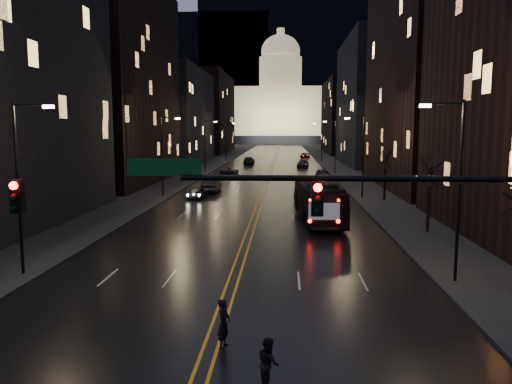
% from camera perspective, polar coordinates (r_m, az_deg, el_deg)
% --- Properties ---
extents(ground, '(900.00, 900.00, 0.00)m').
position_cam_1_polar(ground, '(16.53, -6.32, -20.27)').
color(ground, black).
rests_on(ground, ground).
extents(road, '(20.00, 320.00, 0.02)m').
position_cam_1_polar(road, '(144.66, 2.29, 4.28)').
color(road, black).
rests_on(road, ground).
extents(sidewalk_left, '(8.00, 320.00, 0.16)m').
position_cam_1_polar(sidewalk_left, '(145.58, -3.24, 4.32)').
color(sidewalk_left, black).
rests_on(sidewalk_left, ground).
extents(sidewalk_right, '(8.00, 320.00, 0.16)m').
position_cam_1_polar(sidewalk_right, '(145.09, 7.84, 4.25)').
color(sidewalk_right, black).
rests_on(sidewalk_right, ground).
extents(center_line, '(0.62, 320.00, 0.01)m').
position_cam_1_polar(center_line, '(144.66, 2.29, 4.28)').
color(center_line, orange).
rests_on(center_line, road).
extents(building_left_mid, '(12.00, 30.00, 28.00)m').
position_cam_1_polar(building_left_mid, '(72.65, -15.99, 12.05)').
color(building_left_mid, black).
rests_on(building_left_mid, ground).
extents(building_left_far, '(12.00, 34.00, 20.00)m').
position_cam_1_polar(building_left_far, '(109.03, -9.27, 8.45)').
color(building_left_far, black).
rests_on(building_left_far, ground).
extents(building_left_dist, '(12.00, 40.00, 24.00)m').
position_cam_1_polar(building_left_dist, '(156.28, -5.43, 8.87)').
color(building_left_dist, black).
rests_on(building_left_dist, ground).
extents(building_right_tall, '(12.00, 30.00, 38.00)m').
position_cam_1_polar(building_right_tall, '(67.98, 19.85, 16.50)').
color(building_right_tall, black).
rests_on(building_right_tall, ground).
extents(building_right_mid, '(12.00, 34.00, 26.00)m').
position_cam_1_polar(building_right_mid, '(108.16, 13.32, 9.95)').
color(building_right_mid, black).
rests_on(building_right_mid, ground).
extents(building_right_dist, '(12.00, 40.00, 22.00)m').
position_cam_1_polar(building_right_dist, '(155.57, 10.22, 8.43)').
color(building_right_dist, black).
rests_on(building_right_dist, ground).
extents(mountain_ridge, '(520.00, 60.00, 130.00)m').
position_cam_1_polar(mountain_ridge, '(400.34, 8.96, 15.46)').
color(mountain_ridge, black).
rests_on(mountain_ridge, ground).
extents(capitol, '(90.00, 50.00, 58.50)m').
position_cam_1_polar(capitol, '(264.62, 2.78, 9.36)').
color(capitol, black).
rests_on(capitol, ground).
extents(traffic_signal, '(17.29, 0.45, 7.00)m').
position_cam_1_polar(traffic_signal, '(15.03, 16.19, -2.71)').
color(traffic_signal, black).
rests_on(traffic_signal, ground).
extents(streetlamp_right_near, '(2.13, 0.25, 9.00)m').
position_cam_1_polar(streetlamp_right_near, '(25.92, 21.89, 1.12)').
color(streetlamp_right_near, black).
rests_on(streetlamp_right_near, ground).
extents(streetlamp_left_near, '(2.13, 0.25, 9.00)m').
position_cam_1_polar(streetlamp_left_near, '(27.97, -25.25, 1.36)').
color(streetlamp_left_near, black).
rests_on(streetlamp_left_near, ground).
extents(streetlamp_right_mid, '(2.13, 0.25, 9.00)m').
position_cam_1_polar(streetlamp_right_mid, '(55.12, 11.96, 4.49)').
color(streetlamp_right_mid, black).
rests_on(streetlamp_right_mid, ground).
extents(streetlamp_left_mid, '(2.13, 0.25, 9.00)m').
position_cam_1_polar(streetlamp_left_mid, '(56.11, -10.51, 4.57)').
color(streetlamp_left_mid, black).
rests_on(streetlamp_left_mid, ground).
extents(streetlamp_right_far, '(2.13, 0.25, 9.00)m').
position_cam_1_polar(streetlamp_right_far, '(84.88, 8.93, 5.49)').
color(streetlamp_right_far, black).
rests_on(streetlamp_right_far, ground).
extents(streetlamp_left_far, '(2.13, 0.25, 9.00)m').
position_cam_1_polar(streetlamp_left_far, '(85.52, -5.71, 5.56)').
color(streetlamp_left_far, black).
rests_on(streetlamp_left_far, ground).
extents(streetlamp_right_dist, '(2.13, 0.25, 9.00)m').
position_cam_1_polar(streetlamp_right_dist, '(114.76, 7.47, 5.97)').
color(streetlamp_right_dist, black).
rests_on(streetlamp_right_dist, ground).
extents(streetlamp_left_dist, '(2.13, 0.25, 9.00)m').
position_cam_1_polar(streetlamp_left_dist, '(115.24, -3.38, 6.02)').
color(streetlamp_left_dist, black).
rests_on(streetlamp_left_dist, ground).
extents(tree_right_mid, '(2.40, 2.40, 6.65)m').
position_cam_1_polar(tree_right_mid, '(38.04, 19.26, 2.20)').
color(tree_right_mid, black).
rests_on(tree_right_mid, ground).
extents(tree_right_far, '(2.40, 2.40, 6.65)m').
position_cam_1_polar(tree_right_far, '(53.56, 14.58, 3.74)').
color(tree_right_far, black).
rests_on(tree_right_far, ground).
extents(bus, '(3.74, 12.03, 3.30)m').
position_cam_1_polar(bus, '(41.52, 7.15, -1.05)').
color(bus, black).
rests_on(bus, ground).
extents(oncoming_car_a, '(1.74, 4.02, 1.35)m').
position_cam_1_polar(oncoming_car_a, '(54.50, -6.78, -0.09)').
color(oncoming_car_a, black).
rests_on(oncoming_car_a, ground).
extents(oncoming_car_b, '(1.81, 5.02, 1.65)m').
position_cam_1_polar(oncoming_car_b, '(59.86, -5.09, 0.74)').
color(oncoming_car_b, black).
rests_on(oncoming_car_b, ground).
extents(oncoming_car_c, '(2.74, 5.30, 1.43)m').
position_cam_1_polar(oncoming_car_c, '(81.06, -3.06, 2.39)').
color(oncoming_car_c, black).
rests_on(oncoming_car_c, ground).
extents(oncoming_car_d, '(2.23, 5.46, 1.58)m').
position_cam_1_polar(oncoming_car_d, '(106.74, -0.81, 3.63)').
color(oncoming_car_d, black).
rests_on(oncoming_car_d, ground).
extents(receding_car_a, '(2.26, 5.09, 1.62)m').
position_cam_1_polar(receding_car_a, '(54.64, 5.48, 0.09)').
color(receding_car_a, black).
rests_on(receding_car_a, ground).
extents(receding_car_b, '(2.34, 4.82, 1.59)m').
position_cam_1_polar(receding_car_b, '(75.45, 7.68, 2.03)').
color(receding_car_b, black).
rests_on(receding_car_b, ground).
extents(receding_car_c, '(2.67, 5.44, 1.52)m').
position_cam_1_polar(receding_car_c, '(97.66, 5.38, 3.23)').
color(receding_car_c, black).
rests_on(receding_car_c, ground).
extents(receding_car_d, '(2.67, 5.10, 1.37)m').
position_cam_1_polar(receding_car_d, '(129.18, 5.64, 4.18)').
color(receding_car_d, black).
rests_on(receding_car_d, ground).
extents(pedestrian_a, '(0.56, 0.72, 1.74)m').
position_cam_1_polar(pedestrian_a, '(18.03, -3.70, -14.77)').
color(pedestrian_a, black).
rests_on(pedestrian_a, ground).
extents(pedestrian_b, '(0.67, 0.86, 1.56)m').
position_cam_1_polar(pedestrian_b, '(15.53, 1.43, -18.91)').
color(pedestrian_b, black).
rests_on(pedestrian_b, ground).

